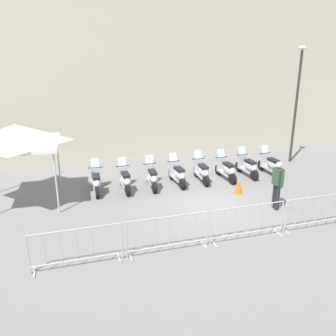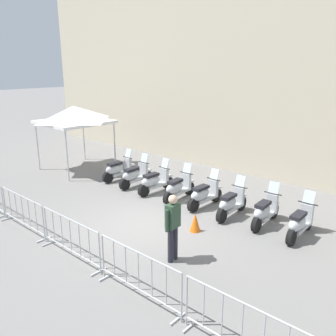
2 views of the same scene
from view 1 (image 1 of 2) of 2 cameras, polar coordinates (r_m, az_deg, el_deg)
ground_plane at (r=12.68m, az=7.27°, el=-6.06°), size 120.00×120.00×0.00m
building_facade at (r=19.05m, az=-2.22°, el=22.39°), size 28.06×3.30×13.17m
motorcycle_0 at (r=13.78m, az=-11.72°, el=-2.25°), size 0.56×1.72×1.24m
motorcycle_1 at (r=13.80m, az=-7.10°, el=-1.96°), size 0.56×1.72×1.24m
motorcycle_2 at (r=14.00m, az=-2.66°, el=-1.56°), size 0.56×1.72×1.24m
motorcycle_3 at (r=14.32m, az=1.61°, el=-1.07°), size 0.56×1.73×1.24m
motorcycle_4 at (r=14.73m, az=5.59°, el=-0.60°), size 0.56×1.72×1.24m
motorcycle_5 at (r=15.11m, az=9.60°, el=-0.30°), size 0.56×1.73×1.24m
motorcycle_6 at (r=15.71m, az=13.02°, el=0.21°), size 0.56×1.73×1.24m
motorcycle_7 at (r=16.20m, az=16.57°, el=0.46°), size 0.56×1.73×1.24m
barrier_segment_0 at (r=9.25m, az=-14.81°, el=-12.61°), size 2.33×0.51×1.07m
barrier_segment_1 at (r=9.57m, az=0.05°, el=-10.85°), size 2.33×0.51×1.07m
barrier_segment_2 at (r=10.45m, az=13.00°, el=-8.72°), size 2.33×0.51×1.07m
barrier_segment_3 at (r=11.77m, az=23.38°, el=-6.66°), size 2.33×0.51×1.07m
street_lamp at (r=18.06m, az=20.54°, el=11.36°), size 0.36×0.36×5.58m
officer_near_row_end at (r=12.50m, az=17.59°, el=-2.31°), size 0.25×0.55×1.73m
canopy_tent at (r=13.10m, az=-23.72°, el=4.93°), size 2.73×2.73×2.91m
traffic_cone at (r=13.77m, az=11.54°, el=-3.05°), size 0.32×0.32×0.55m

